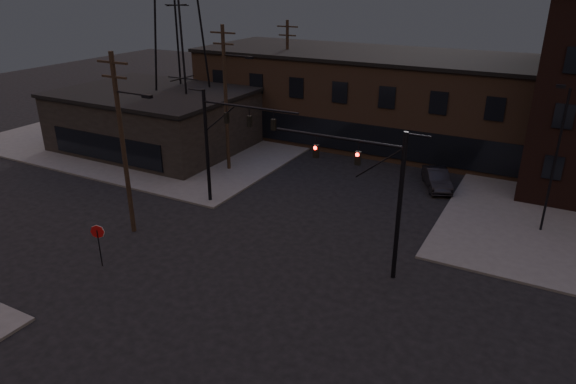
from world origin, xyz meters
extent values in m
plane|color=black|center=(0.00, 0.00, 0.00)|extent=(140.00, 140.00, 0.00)
cube|color=#474744|center=(-22.00, 22.00, 0.07)|extent=(30.00, 30.00, 0.15)
cube|color=#4A3527|center=(0.00, 28.00, 4.00)|extent=(40.00, 12.00, 8.00)
cube|color=black|center=(-20.00, 16.00, 2.50)|extent=(16.00, 12.00, 5.00)
cylinder|color=black|center=(6.50, 4.50, 4.00)|extent=(0.24, 0.24, 8.00)
cylinder|color=black|center=(3.00, 4.50, 7.20)|extent=(7.00, 0.14, 0.14)
cube|color=#FF140C|center=(4.17, 4.50, 6.30)|extent=(0.28, 0.22, 0.70)
cube|color=#FF140C|center=(1.83, 4.50, 6.30)|extent=(0.28, 0.22, 0.70)
cylinder|color=black|center=(-8.00, 8.00, 4.00)|extent=(0.24, 0.24, 8.00)
cylinder|color=black|center=(-4.50, 8.00, 7.20)|extent=(7.00, 0.14, 0.14)
cube|color=black|center=(-6.25, 8.00, 6.30)|extent=(0.28, 0.22, 0.70)
cube|color=black|center=(-4.50, 8.00, 6.30)|extent=(0.28, 0.22, 0.70)
cube|color=black|center=(-2.75, 8.00, 6.30)|extent=(0.28, 0.22, 0.70)
cylinder|color=black|center=(-8.00, -2.00, 1.10)|extent=(0.06, 0.06, 2.20)
cylinder|color=maroon|center=(-8.00, -1.98, 2.10)|extent=(0.72, 0.33, 0.76)
cylinder|color=black|center=(-9.50, 2.00, 5.50)|extent=(0.28, 0.28, 11.00)
cube|color=black|center=(-9.50, 2.00, 10.40)|extent=(2.20, 0.12, 0.12)
cube|color=black|center=(-9.50, 2.00, 9.60)|extent=(1.80, 0.12, 0.12)
cube|color=black|center=(-7.20, 2.00, 8.75)|extent=(0.60, 0.25, 0.18)
cylinder|color=black|center=(-10.50, 14.00, 5.75)|extent=(0.28, 0.28, 11.50)
cube|color=black|center=(-10.50, 14.00, 10.90)|extent=(2.20, 0.12, 0.12)
cube|color=black|center=(-10.50, 14.00, 10.10)|extent=(1.80, 0.12, 0.12)
cube|color=black|center=(-8.20, 14.00, 9.25)|extent=(0.60, 0.25, 0.18)
cylinder|color=black|center=(-11.50, 26.00, 5.50)|extent=(0.28, 0.28, 11.00)
cube|color=black|center=(-11.50, 26.00, 10.40)|extent=(2.20, 0.12, 0.12)
cube|color=black|center=(-11.50, 26.00, 9.60)|extent=(1.80, 0.12, 0.12)
cylinder|color=black|center=(13.00, 14.00, 4.50)|extent=(0.14, 0.14, 9.00)
cube|color=black|center=(12.50, 14.00, 9.05)|extent=(0.50, 0.28, 0.18)
imported|color=black|center=(5.50, 18.21, 0.72)|extent=(3.24, 4.64, 1.45)
camera|label=1|loc=(12.68, -18.73, 14.73)|focal=32.00mm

